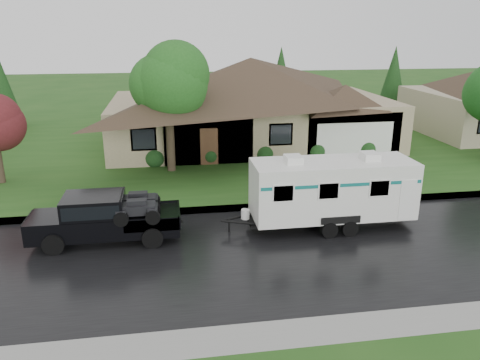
% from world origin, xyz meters
% --- Properties ---
extents(ground, '(140.00, 140.00, 0.00)m').
position_xyz_m(ground, '(0.00, 0.00, 0.00)').
color(ground, '#214D18').
rests_on(ground, ground).
extents(road, '(140.00, 8.00, 0.01)m').
position_xyz_m(road, '(0.00, -2.00, 0.01)').
color(road, black).
rests_on(road, ground).
extents(curb, '(140.00, 0.50, 0.15)m').
position_xyz_m(curb, '(0.00, 2.25, 0.07)').
color(curb, gray).
rests_on(curb, ground).
extents(lawn, '(140.00, 26.00, 0.15)m').
position_xyz_m(lawn, '(0.00, 15.00, 0.07)').
color(lawn, '#214D18').
rests_on(lawn, ground).
extents(house_main, '(19.44, 10.80, 6.90)m').
position_xyz_m(house_main, '(2.29, 13.84, 3.59)').
color(house_main, gray).
rests_on(house_main, lawn).
extents(tree_left_green, '(4.17, 4.17, 6.91)m').
position_xyz_m(tree_left_green, '(-3.39, 8.19, 4.94)').
color(tree_left_green, '#382B1E').
rests_on(tree_left_green, lawn).
extents(shrub_row, '(13.60, 1.00, 1.00)m').
position_xyz_m(shrub_row, '(2.00, 9.30, 0.65)').
color(shrub_row, '#143814').
rests_on(shrub_row, lawn).
extents(pickup_truck, '(5.39, 2.05, 1.80)m').
position_xyz_m(pickup_truck, '(-6.03, -0.08, 0.96)').
color(pickup_truck, black).
rests_on(pickup_truck, ground).
extents(travel_trailer, '(6.65, 2.34, 2.98)m').
position_xyz_m(travel_trailer, '(2.76, -0.08, 1.58)').
color(travel_trailer, white).
rests_on(travel_trailer, ground).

